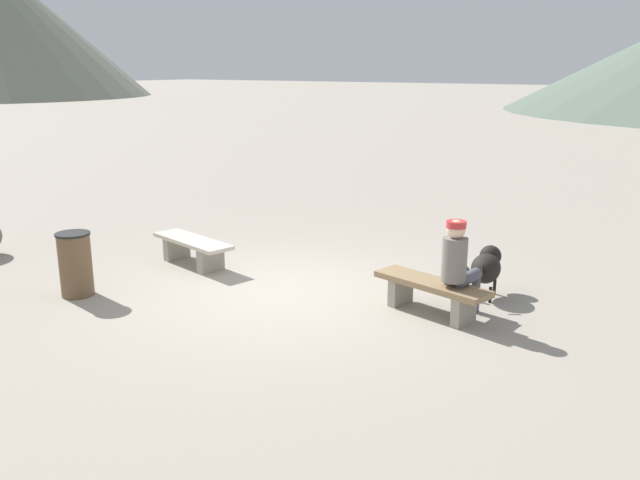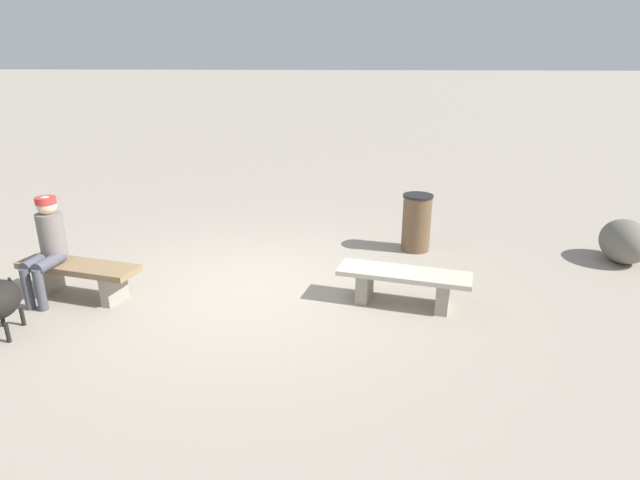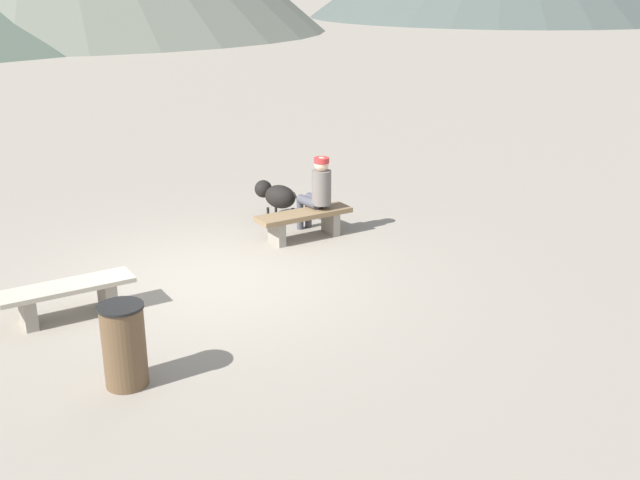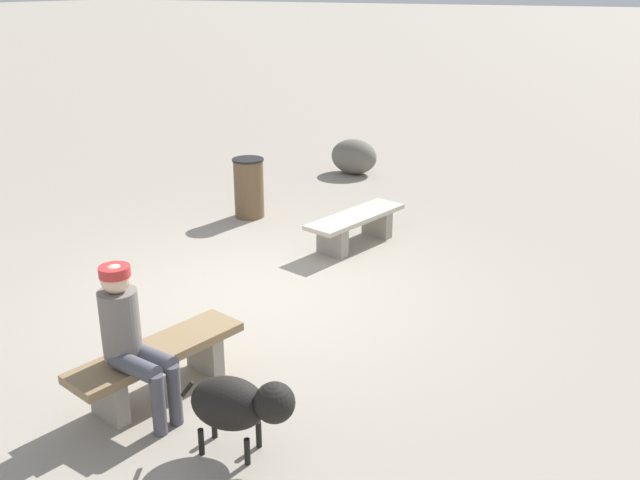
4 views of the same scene
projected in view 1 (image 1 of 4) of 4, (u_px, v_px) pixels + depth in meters
name	position (u px, v px, depth m)	size (l,w,h in m)	color
ground	(282.00, 294.00, 9.15)	(210.00, 210.00, 0.06)	#9E9384
bench_left	(193.00, 248.00, 10.32)	(1.64, 0.78, 0.42)	gray
bench_right	(431.00, 290.00, 8.28)	(1.60, 0.75, 0.44)	gray
seated_person	(458.00, 262.00, 8.03)	(0.36, 0.67, 1.27)	slate
dog	(487.00, 266.00, 8.92)	(0.49, 0.89, 0.64)	black
trash_bin	(75.00, 264.00, 8.93)	(0.46, 0.46, 0.88)	brown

